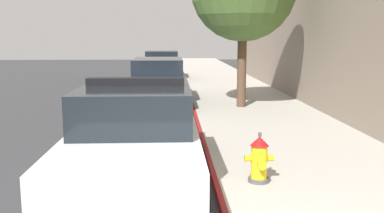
% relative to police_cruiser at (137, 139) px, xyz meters
% --- Properties ---
extents(ground_plane, '(33.68, 60.00, 0.20)m').
position_rel_police_cruiser_xyz_m(ground_plane, '(-2.93, 6.88, -0.84)').
color(ground_plane, '#353538').
extents(sidewalk_pavement, '(3.64, 60.00, 0.13)m').
position_rel_police_cruiser_xyz_m(sidewalk_pavement, '(3.07, 6.88, -0.68)').
color(sidewalk_pavement, '#ADA89E').
rests_on(sidewalk_pavement, ground).
extents(curb_painted_edge, '(0.08, 60.00, 0.13)m').
position_rel_police_cruiser_xyz_m(curb_painted_edge, '(1.21, 6.88, -0.68)').
color(curb_painted_edge, maroon).
rests_on(curb_painted_edge, ground).
extents(police_cruiser, '(1.94, 4.84, 1.68)m').
position_rel_police_cruiser_xyz_m(police_cruiser, '(0.00, 0.00, 0.00)').
color(police_cruiser, white).
rests_on(police_cruiser, ground).
extents(parked_car_silver_ahead, '(1.94, 4.84, 1.56)m').
position_rel_police_cruiser_xyz_m(parked_car_silver_ahead, '(0.08, 8.11, -0.00)').
color(parked_car_silver_ahead, navy).
rests_on(parked_car_silver_ahead, ground).
extents(parked_car_dark_far, '(1.94, 4.84, 1.56)m').
position_rel_police_cruiser_xyz_m(parked_car_dark_far, '(0.03, 16.21, -0.00)').
color(parked_car_dark_far, black).
rests_on(parked_car_dark_far, ground).
extents(fire_hydrant, '(0.44, 0.40, 0.76)m').
position_rel_police_cruiser_xyz_m(fire_hydrant, '(1.85, -0.33, -0.26)').
color(fire_hydrant, '#4C4C51').
rests_on(fire_hydrant, sidewalk_pavement).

